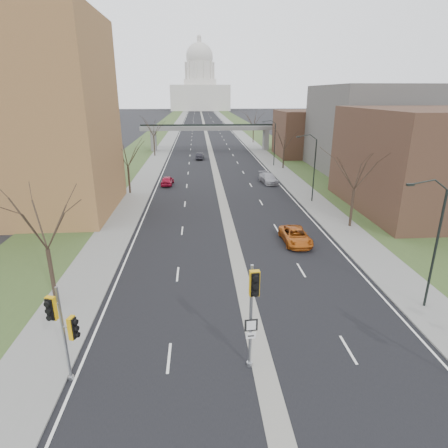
{
  "coord_description": "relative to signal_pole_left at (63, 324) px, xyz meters",
  "views": [
    {
      "loc": [
        -3.18,
        -14.96,
        13.62
      ],
      "look_at": [
        -1.3,
        11.97,
        4.17
      ],
      "focal_mm": 30.0,
      "sensor_mm": 36.0,
      "label": 1
    }
  ],
  "objects": [
    {
      "name": "signal_pole_median",
      "position": [
        8.98,
        0.29,
        0.66
      ],
      "size": [
        0.68,
        0.97,
        5.88
      ],
      "rotation": [
        0.0,
        0.0,
        0.08
      ],
      "color": "gray",
      "rests_on": "ground"
    },
    {
      "name": "commercial_block_near",
      "position": [
        33.67,
        27.51,
        2.57
      ],
      "size": [
        16.0,
        20.0,
        12.0
      ],
      "primitive_type": "cube",
      "color": "#4B3223",
      "rests_on": "ground"
    },
    {
      "name": "grass_verge_right",
      "position": [
        27.67,
        149.51,
        -3.38
      ],
      "size": [
        8.0,
        600.0,
        0.1
      ],
      "primitive_type": "cube",
      "color": "#32441F",
      "rests_on": "ground"
    },
    {
      "name": "sidewalk_right",
      "position": [
        21.67,
        149.51,
        -3.37
      ],
      "size": [
        4.0,
        600.0,
        0.12
      ],
      "primitive_type": "cube",
      "color": "gray",
      "rests_on": "ground"
    },
    {
      "name": "sidewalk_left",
      "position": [
        -2.33,
        149.51,
        -3.37
      ],
      "size": [
        4.0,
        600.0,
        0.12
      ],
      "primitive_type": "cube",
      "color": "gray",
      "rests_on": "ground"
    },
    {
      "name": "tree_right_b",
      "position": [
        22.67,
        54.51,
        2.39
      ],
      "size": [
        6.3,
        6.3,
        8.22
      ],
      "color": "#382B21",
      "rests_on": "sidewalk_right"
    },
    {
      "name": "commercial_block_mid",
      "position": [
        37.67,
        51.51,
        4.07
      ],
      "size": [
        18.0,
        22.0,
        15.0
      ],
      "primitive_type": "cube",
      "color": "#5D5955",
      "rests_on": "ground"
    },
    {
      "name": "tree_left_a",
      "position": [
        -3.33,
        7.51,
        3.2
      ],
      "size": [
        7.2,
        7.2,
        9.4
      ],
      "color": "#382B21",
      "rests_on": "sidewalk_left"
    },
    {
      "name": "grass_verge_left",
      "position": [
        -8.33,
        149.51,
        -3.38
      ],
      "size": [
        8.0,
        600.0,
        0.1
      ],
      "primitive_type": "cube",
      "color": "#32441F",
      "rests_on": "ground"
    },
    {
      "name": "ground",
      "position": [
        9.67,
        -0.49,
        -3.43
      ],
      "size": [
        700.0,
        700.0,
        0.0
      ],
      "primitive_type": "plane",
      "color": "black",
      "rests_on": "ground"
    },
    {
      "name": "tree_right_c",
      "position": [
        22.67,
        94.51,
        3.61
      ],
      "size": [
        7.65,
        7.65,
        9.99
      ],
      "color": "#382B21",
      "rests_on": "sidewalk_right"
    },
    {
      "name": "streetlight_far",
      "position": [
        20.66,
        57.51,
        3.52
      ],
      "size": [
        2.61,
        0.2,
        8.7
      ],
      "color": "black",
      "rests_on": "sidewalk_right"
    },
    {
      "name": "road_surface",
      "position": [
        9.67,
        149.51,
        -3.43
      ],
      "size": [
        20.0,
        600.0,
        0.01
      ],
      "primitive_type": "cube",
      "color": "black",
      "rests_on": "ground"
    },
    {
      "name": "car_right_near",
      "position": [
        15.65,
        17.4,
        -2.72
      ],
      "size": [
        2.47,
        5.2,
        1.43
      ],
      "primitive_type": "imported",
      "rotation": [
        0.0,
        0.0,
        0.02
      ],
      "color": "#AB4E12",
      "rests_on": "ground"
    },
    {
      "name": "tree_left_c",
      "position": [
        -3.33,
        71.51,
        3.61
      ],
      "size": [
        7.65,
        7.65,
        9.99
      ],
      "color": "#382B21",
      "rests_on": "sidewalk_left"
    },
    {
      "name": "commercial_block_far",
      "position": [
        31.67,
        69.51,
        1.57
      ],
      "size": [
        14.0,
        14.0,
        10.0
      ],
      "primitive_type": "cube",
      "color": "#4B3223",
      "rests_on": "ground"
    },
    {
      "name": "car_left_near",
      "position": [
        1.63,
        42.44,
        -2.71
      ],
      "size": [
        1.94,
        4.32,
        1.44
      ],
      "primitive_type": "imported",
      "rotation": [
        0.0,
        0.0,
        3.09
      ],
      "color": "maroon",
      "rests_on": "ground"
    },
    {
      "name": "streetlight_near",
      "position": [
        20.66,
        5.51,
        3.52
      ],
      "size": [
        2.61,
        0.2,
        8.7
      ],
      "color": "black",
      "rests_on": "sidewalk_right"
    },
    {
      "name": "streetlight_mid",
      "position": [
        20.66,
        31.51,
        3.52
      ],
      "size": [
        2.61,
        0.2,
        8.7
      ],
      "color": "black",
      "rests_on": "sidewalk_right"
    },
    {
      "name": "signal_pole_left",
      "position": [
        0.0,
        0.0,
        0.0
      ],
      "size": [
        1.14,
        0.88,
        5.25
      ],
      "rotation": [
        0.0,
        0.0,
        -0.29
      ],
      "color": "gray",
      "rests_on": "ground"
    },
    {
      "name": "car_left_far",
      "position": [
        6.97,
        66.41,
        -2.74
      ],
      "size": [
        1.9,
        4.36,
        1.39
      ],
      "primitive_type": "imported",
      "rotation": [
        0.0,
        0.0,
        3.04
      ],
      "color": "black",
      "rests_on": "ground"
    },
    {
      "name": "car_right_mid",
      "position": [
        17.67,
        42.82,
        -2.66
      ],
      "size": [
        2.78,
        5.55,
        1.55
      ],
      "primitive_type": "imported",
      "rotation": [
        0.0,
        0.0,
        0.12
      ],
      "color": "#929299",
      "rests_on": "ground"
    },
    {
      "name": "tree_right_a",
      "position": [
        22.67,
        21.51,
        3.2
      ],
      "size": [
        7.2,
        7.2,
        9.4
      ],
      "color": "#382B21",
      "rests_on": "sidewalk_right"
    },
    {
      "name": "tree_left_b",
      "position": [
        -3.33,
        37.51,
        2.79
      ],
      "size": [
        6.75,
        6.75,
        8.81
      ],
      "color": "#382B21",
      "rests_on": "sidewalk_left"
    },
    {
      "name": "pedestrian_bridge",
      "position": [
        9.67,
        79.51,
        1.41
      ],
      "size": [
        34.0,
        3.0,
        6.45
      ],
      "color": "slate",
      "rests_on": "ground"
    },
    {
      "name": "median_strip",
      "position": [
        9.67,
        149.51,
        -3.43
      ],
      "size": [
        1.2,
        600.0,
        0.02
      ],
      "primitive_type": "cube",
      "color": "gray",
      "rests_on": "ground"
    },
    {
      "name": "capitol",
      "position": [
        9.67,
        319.51,
        15.16
      ],
      "size": [
        48.0,
        42.0,
        55.75
      ],
      "color": "silver",
      "rests_on": "ground"
    }
  ]
}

